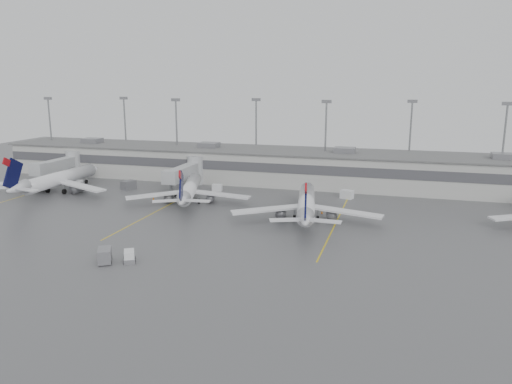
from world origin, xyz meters
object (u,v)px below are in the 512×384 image
(jet_mid_left, at_px, (189,189))
(baggage_tug, at_px, (129,257))
(jet_mid_right, at_px, (306,204))
(jet_far_left, at_px, (57,179))

(jet_mid_left, relative_size, baggage_tug, 9.31)
(jet_mid_right, distance_m, baggage_tug, 34.73)
(jet_far_left, bearing_deg, jet_mid_right, -6.75)
(jet_far_left, relative_size, baggage_tug, 10.58)
(jet_far_left, xyz_separation_m, baggage_tug, (38.93, -34.99, -2.58))
(jet_mid_left, height_order, baggage_tug, jet_mid_left)
(jet_far_left, height_order, jet_mid_right, jet_far_left)
(jet_mid_left, xyz_separation_m, jet_mid_right, (26.00, -6.29, 0.18))
(jet_mid_right, bearing_deg, jet_far_left, 163.61)
(jet_mid_right, bearing_deg, baggage_tug, -135.26)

